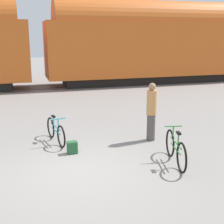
{
  "coord_description": "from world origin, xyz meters",
  "views": [
    {
      "loc": [
        -1.2,
        -6.84,
        3.2
      ],
      "look_at": [
        1.24,
        1.25,
        1.1
      ],
      "focal_mm": 50.0,
      "sensor_mm": 36.0,
      "label": 1
    }
  ],
  "objects": [
    {
      "name": "rail_near",
      "position": [
        0.0,
        12.08,
        0.01
      ],
      "size": [
        69.57,
        0.07,
        0.01
      ],
      "primitive_type": "cube",
      "color": "#4C4238",
      "rests_on": "ground_plane"
    },
    {
      "name": "person_in_tan",
      "position": [
        2.62,
        1.66,
        0.92
      ],
      "size": [
        0.31,
        0.31,
        1.8
      ],
      "rotation": [
        0.0,
        0.0,
        3.46
      ],
      "color": "#514C47",
      "rests_on": "ground_plane"
    },
    {
      "name": "ground_plane",
      "position": [
        0.0,
        0.0,
        0.0
      ],
      "size": [
        80.0,
        80.0,
        0.0
      ],
      "primitive_type": "plane",
      "color": "gray"
    },
    {
      "name": "rail_far",
      "position": [
        0.0,
        13.51,
        0.01
      ],
      "size": [
        69.57,
        0.07,
        0.01
      ],
      "primitive_type": "cube",
      "color": "#4C4238",
      "rests_on": "ground_plane"
    },
    {
      "name": "freight_train",
      "position": [
        -0.0,
        12.79,
        2.83
      ],
      "size": [
        57.57,
        2.86,
        5.37
      ],
      "color": "black",
      "rests_on": "ground_plane"
    },
    {
      "name": "bicycle_green",
      "position": [
        2.48,
        -0.21,
        0.39
      ],
      "size": [
        0.49,
        1.75,
        0.93
      ],
      "color": "black",
      "rests_on": "ground_plane"
    },
    {
      "name": "backpack",
      "position": [
        0.09,
        1.25,
        0.17
      ],
      "size": [
        0.28,
        0.2,
        0.34
      ],
      "color": "#235633",
      "rests_on": "ground_plane"
    },
    {
      "name": "bicycle_teal",
      "position": [
        -0.23,
        2.31,
        0.35
      ],
      "size": [
        0.47,
        1.66,
        0.83
      ],
      "color": "black",
      "rests_on": "ground_plane"
    }
  ]
}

